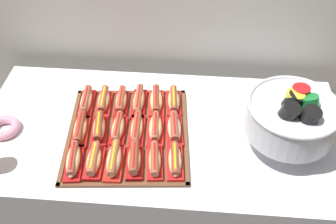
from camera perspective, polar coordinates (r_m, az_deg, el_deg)
buffet_table at (r=1.95m, az=-0.99°, el=-9.96°), size 1.50×0.75×0.76m
serving_tray at (r=1.65m, az=-5.64°, el=-3.10°), size 0.52×0.56×0.01m
hot_dog_0 at (r=1.55m, az=-13.09°, el=-6.65°), size 0.08×0.18×0.06m
hot_dog_1 at (r=1.54m, az=-10.34°, el=-6.74°), size 0.07×0.16×0.06m
hot_dog_2 at (r=1.53m, az=-7.56°, el=-6.72°), size 0.07×0.18×0.06m
hot_dog_3 at (r=1.52m, az=-4.73°, el=-6.73°), size 0.08×0.16×0.06m
hot_dog_4 at (r=1.52m, az=-1.87°, el=-6.83°), size 0.07×0.17×0.06m
hot_dog_5 at (r=1.52m, az=0.98°, el=-6.84°), size 0.08×0.17×0.06m
hot_dog_6 at (r=1.66m, az=-12.17°, el=-2.33°), size 0.08×0.18×0.06m
hot_dog_7 at (r=1.65m, az=-9.62°, el=-2.29°), size 0.08×0.17×0.06m
hot_dog_8 at (r=1.64m, az=-7.02°, el=-2.36°), size 0.07×0.17×0.06m
hot_dog_9 at (r=1.63m, az=-4.40°, el=-2.39°), size 0.07×0.19×0.06m
hot_dog_10 at (r=1.63m, az=-1.76°, el=-2.35°), size 0.08×0.17×0.06m
hot_dog_11 at (r=1.63m, az=0.89°, el=-2.32°), size 0.09×0.17×0.06m
hot_dog_12 at (r=1.78m, az=-11.37°, el=1.45°), size 0.07×0.18×0.06m
hot_dog_13 at (r=1.77m, az=-8.98°, el=1.49°), size 0.07×0.16×0.06m
hot_dog_14 at (r=1.76m, az=-6.56°, el=1.49°), size 0.07×0.16×0.06m
hot_dog_15 at (r=1.75m, az=-4.12°, el=1.50°), size 0.07×0.18×0.06m
hot_dog_16 at (r=1.75m, az=-1.66°, el=1.52°), size 0.08×0.18×0.06m
hot_dog_17 at (r=1.75m, az=0.80°, el=1.52°), size 0.08×0.16×0.06m
punch_bowl at (r=1.58m, az=16.94°, el=-0.66°), size 0.34×0.34×0.27m
donut at (r=1.78m, az=-22.01°, el=-2.05°), size 0.13×0.13×0.04m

